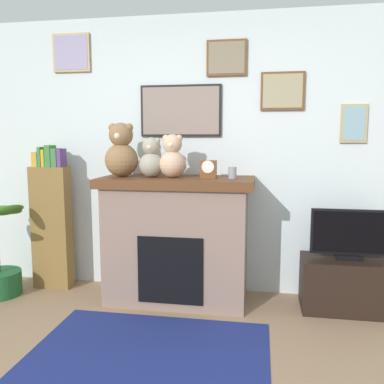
% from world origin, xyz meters
% --- Properties ---
extents(back_wall, '(5.20, 0.15, 2.60)m').
position_xyz_m(back_wall, '(0.00, 2.00, 1.31)').
color(back_wall, silver).
rests_on(back_wall, ground_plane).
extents(fireplace, '(1.36, 0.66, 1.13)m').
position_xyz_m(fireplace, '(-0.14, 1.64, 0.57)').
color(fireplace, '#856C5F').
rests_on(fireplace, ground_plane).
extents(bookshelf, '(0.37, 0.16, 1.40)m').
position_xyz_m(bookshelf, '(-1.41, 1.74, 0.66)').
color(bookshelf, brown).
rests_on(bookshelf, ground_plane).
extents(tv_stand, '(0.75, 0.40, 0.46)m').
position_xyz_m(tv_stand, '(1.34, 1.64, 0.23)').
color(tv_stand, black).
rests_on(tv_stand, ground_plane).
extents(television, '(0.63, 0.14, 0.43)m').
position_xyz_m(television, '(1.34, 1.64, 0.66)').
color(television, black).
rests_on(television, tv_stand).
extents(area_rug, '(1.64, 1.16, 0.01)m').
position_xyz_m(area_rug, '(-0.14, 0.66, 0.00)').
color(area_rug, navy).
rests_on(area_rug, ground_plane).
extents(candle_jar, '(0.07, 0.07, 0.10)m').
position_xyz_m(candle_jar, '(0.36, 1.62, 1.18)').
color(candle_jar, gray).
rests_on(candle_jar, fireplace).
extents(mantel_clock, '(0.13, 0.10, 0.16)m').
position_xyz_m(mantel_clock, '(0.15, 1.62, 1.20)').
color(mantel_clock, brown).
rests_on(mantel_clock, fireplace).
extents(teddy_bear_cream, '(0.30, 0.30, 0.48)m').
position_xyz_m(teddy_bear_cream, '(-0.64, 1.62, 1.34)').
color(teddy_bear_cream, olive).
rests_on(teddy_bear_cream, fireplace).
extents(teddy_bear_tan, '(0.22, 0.22, 0.35)m').
position_xyz_m(teddy_bear_tan, '(-0.36, 1.62, 1.28)').
color(teddy_bear_tan, '#A09B8A').
rests_on(teddy_bear_tan, fireplace).
extents(teddy_bear_grey, '(0.24, 0.24, 0.38)m').
position_xyz_m(teddy_bear_grey, '(-0.17, 1.62, 1.30)').
color(teddy_bear_grey, '#D3AC8D').
rests_on(teddy_bear_grey, fireplace).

